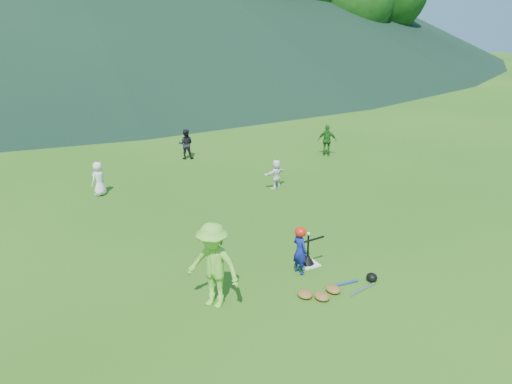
# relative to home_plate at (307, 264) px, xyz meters

# --- Properties ---
(ground) EXTENTS (120.00, 120.00, 0.00)m
(ground) POSITION_rel_home_plate_xyz_m (0.00, 0.00, -0.01)
(ground) COLOR #205012
(ground) RESTS_ON ground
(home_plate) EXTENTS (0.45, 0.45, 0.02)m
(home_plate) POSITION_rel_home_plate_xyz_m (0.00, 0.00, 0.00)
(home_plate) COLOR silver
(home_plate) RESTS_ON ground
(baseball) EXTENTS (0.08, 0.08, 0.08)m
(baseball) POSITION_rel_home_plate_xyz_m (0.00, 0.00, 0.73)
(baseball) COLOR white
(baseball) RESTS_ON batting_tee
(batter_child) EXTENTS (0.31, 0.41, 1.03)m
(batter_child) POSITION_rel_home_plate_xyz_m (-0.36, -0.24, 0.51)
(batter_child) COLOR navy
(batter_child) RESTS_ON ground
(adult_coach) EXTENTS (1.14, 1.24, 1.68)m
(adult_coach) POSITION_rel_home_plate_xyz_m (-2.46, -0.58, 0.83)
(adult_coach) COLOR #6FBE37
(adult_coach) RESTS_ON ground
(fielder_a) EXTENTS (0.61, 0.56, 1.05)m
(fielder_a) POSITION_rel_home_plate_xyz_m (-3.21, 6.66, 0.51)
(fielder_a) COLOR silver
(fielder_a) RESTS_ON ground
(fielder_b) EXTENTS (0.69, 0.64, 1.15)m
(fielder_b) POSITION_rel_home_plate_xyz_m (0.51, 9.34, 0.56)
(fielder_b) COLOR black
(fielder_b) RESTS_ON ground
(fielder_c) EXTENTS (0.74, 0.68, 1.21)m
(fielder_c) POSITION_rel_home_plate_xyz_m (5.54, 7.27, 0.60)
(fielder_c) COLOR #1E5D1C
(fielder_c) RESTS_ON ground
(fielder_d) EXTENTS (0.91, 0.51, 0.93)m
(fielder_d) POSITION_rel_home_plate_xyz_m (1.88, 4.79, 0.46)
(fielder_d) COLOR white
(fielder_d) RESTS_ON ground
(batting_tee) EXTENTS (0.30, 0.30, 0.68)m
(batting_tee) POSITION_rel_home_plate_xyz_m (0.00, 0.00, 0.12)
(batting_tee) COLOR black
(batting_tee) RESTS_ON home_plate
(batter_gear) EXTENTS (0.73, 0.26, 0.39)m
(batter_gear) POSITION_rel_home_plate_xyz_m (-0.34, -0.24, 0.92)
(batter_gear) COLOR red
(batter_gear) RESTS_ON ground
(equipment_pile) EXTENTS (1.80, 0.59, 0.19)m
(equipment_pile) POSITION_rel_home_plate_xyz_m (-0.18, -1.24, 0.06)
(equipment_pile) COLOR olive
(equipment_pile) RESTS_ON ground
(outfield_fence) EXTENTS (70.07, 0.08, 1.33)m
(outfield_fence) POSITION_rel_home_plate_xyz_m (0.00, 28.00, 0.69)
(outfield_fence) COLOR gray
(outfield_fence) RESTS_ON ground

